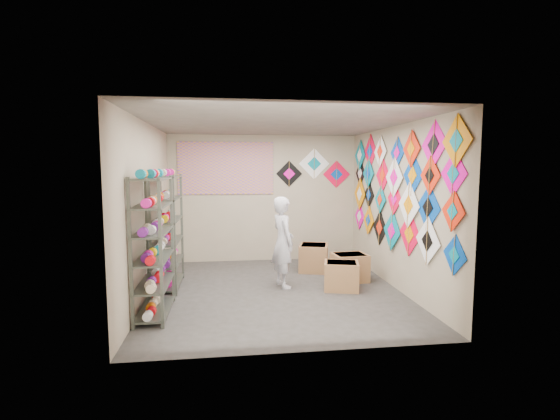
{
  "coord_description": "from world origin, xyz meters",
  "views": [
    {
      "loc": [
        -0.77,
        -6.43,
        2.01
      ],
      "look_at": [
        0.1,
        0.3,
        1.3
      ],
      "focal_mm": 26.0,
      "sensor_mm": 36.0,
      "label": 1
    }
  ],
  "objects": [
    {
      "name": "kite_wall_display",
      "position": [
        1.98,
        -0.01,
        1.65
      ],
      "size": [
        0.06,
        4.25,
        2.07
      ],
      "color": "#0241AB",
      "rests_on": "room_walls"
    },
    {
      "name": "carton_c",
      "position": [
        0.88,
        1.2,
        0.26
      ],
      "size": [
        0.68,
        0.72,
        0.52
      ],
      "primitive_type": "cube",
      "rotation": [
        0.0,
        0.0,
        -0.27
      ],
      "color": "olive",
      "rests_on": "ground"
    },
    {
      "name": "shelf_rack_back",
      "position": [
        -1.78,
        0.45,
        0.95
      ],
      "size": [
        0.4,
        1.1,
        1.9
      ],
      "primitive_type": "cube",
      "color": "#4C5147",
      "rests_on": "ground"
    },
    {
      "name": "ground",
      "position": [
        0.0,
        0.0,
        0.0
      ],
      "size": [
        4.5,
        4.5,
        0.0
      ],
      "primitive_type": "plane",
      "color": "#33302C"
    },
    {
      "name": "shopkeeper",
      "position": [
        0.14,
        0.22,
        0.77
      ],
      "size": [
        0.75,
        0.66,
        1.53
      ],
      "primitive_type": "imported",
      "rotation": [
        0.0,
        0.0,
        1.84
      ],
      "color": "white",
      "rests_on": "ground"
    },
    {
      "name": "carton_b",
      "position": [
        1.37,
        0.43,
        0.24
      ],
      "size": [
        0.62,
        0.52,
        0.48
      ],
      "primitive_type": "cube",
      "rotation": [
        0.0,
        0.0,
        0.07
      ],
      "color": "olive",
      "rests_on": "ground"
    },
    {
      "name": "carton_a",
      "position": [
        1.07,
        -0.07,
        0.23
      ],
      "size": [
        0.65,
        0.58,
        0.46
      ],
      "primitive_type": "cube",
      "rotation": [
        0.0,
        0.0,
        -0.25
      ],
      "color": "olive",
      "rests_on": "ground"
    },
    {
      "name": "poster",
      "position": [
        -0.8,
        2.23,
        2.0
      ],
      "size": [
        2.0,
        0.01,
        1.1
      ],
      "primitive_type": "cube",
      "color": "purple",
      "rests_on": "room_walls"
    },
    {
      "name": "back_wall_kites",
      "position": [
        1.1,
        2.24,
        1.96
      ],
      "size": [
        1.64,
        0.02,
        0.87
      ],
      "color": "black",
      "rests_on": "room_walls"
    },
    {
      "name": "string_spools",
      "position": [
        -1.78,
        -0.2,
        1.05
      ],
      "size": [
        0.12,
        2.36,
        0.12
      ],
      "color": "#EE19A0",
      "rests_on": "ground"
    },
    {
      "name": "shelf_rack_front",
      "position": [
        -1.78,
        -0.85,
        0.95
      ],
      "size": [
        0.4,
        1.1,
        1.9
      ],
      "primitive_type": "cube",
      "color": "#4C5147",
      "rests_on": "ground"
    },
    {
      "name": "room_walls",
      "position": [
        0.0,
        0.0,
        1.64
      ],
      "size": [
        4.5,
        4.5,
        4.5
      ],
      "color": "tan",
      "rests_on": "ground"
    }
  ]
}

